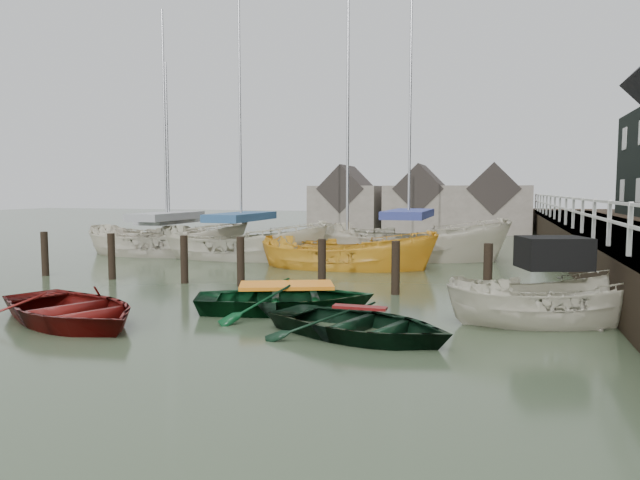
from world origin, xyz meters
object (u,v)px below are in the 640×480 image
(sailboat_a, at_px, (168,253))
(sailboat_e, at_px, (170,251))
(rowboat_green, at_px, (287,311))
(sailboat_b, at_px, (242,257))
(rowboat_red, at_px, (71,323))
(sailboat_d, at_px, (408,257))
(sailboat_c, at_px, (347,268))
(rowboat_dkgreen, at_px, (360,337))
(motorboat, at_px, (552,319))

(sailboat_a, height_order, sailboat_e, sailboat_a)
(rowboat_green, bearing_deg, sailboat_b, 9.04)
(rowboat_red, relative_size, sailboat_a, 0.37)
(rowboat_red, xyz_separation_m, sailboat_d, (4.97, 13.11, 0.06))
(rowboat_green, height_order, sailboat_c, sailboat_c)
(sailboat_b, relative_size, sailboat_d, 0.97)
(sailboat_b, relative_size, sailboat_e, 1.23)
(sailboat_d, height_order, sailboat_e, sailboat_d)
(rowboat_dkgreen, distance_m, motorboat, 4.13)
(rowboat_dkgreen, bearing_deg, sailboat_b, 53.33)
(sailboat_d, relative_size, sailboat_e, 1.27)
(rowboat_green, bearing_deg, rowboat_dkgreen, -151.23)
(rowboat_green, distance_m, rowboat_dkgreen, 2.72)
(sailboat_e, bearing_deg, sailboat_d, -96.43)
(rowboat_green, bearing_deg, rowboat_red, 100.98)
(sailboat_c, relative_size, sailboat_d, 0.90)
(motorboat, xyz_separation_m, sailboat_d, (-4.43, 10.25, -0.04))
(motorboat, bearing_deg, rowboat_dkgreen, 103.80)
(rowboat_green, height_order, sailboat_b, sailboat_b)
(rowboat_red, distance_m, sailboat_e, 13.22)
(motorboat, height_order, sailboat_b, sailboat_b)
(sailboat_b, bearing_deg, rowboat_dkgreen, -144.92)
(sailboat_b, height_order, sailboat_c, sailboat_b)
(sailboat_a, height_order, sailboat_d, sailboat_d)
(sailboat_e, bearing_deg, rowboat_green, -148.98)
(rowboat_red, height_order, motorboat, motorboat)
(sailboat_a, relative_size, sailboat_c, 1.06)
(rowboat_red, distance_m, motorboat, 9.83)
(motorboat, relative_size, sailboat_d, 0.39)
(rowboat_red, bearing_deg, rowboat_green, -32.70)
(sailboat_a, height_order, sailboat_b, sailboat_b)
(sailboat_e, bearing_deg, rowboat_dkgreen, -147.73)
(rowboat_green, xyz_separation_m, sailboat_e, (-9.04, 9.71, 0.06))
(motorboat, distance_m, sailboat_e, 17.33)
(rowboat_red, relative_size, sailboat_b, 0.36)
(motorboat, xyz_separation_m, sailboat_b, (-10.80, 8.38, -0.04))
(sailboat_d, bearing_deg, rowboat_red, 159.58)
(rowboat_red, relative_size, rowboat_green, 1.04)
(sailboat_d, bearing_deg, motorboat, -156.30)
(rowboat_red, height_order, rowboat_green, rowboat_red)
(rowboat_dkgreen, bearing_deg, sailboat_a, 63.80)
(rowboat_green, height_order, sailboat_a, sailboat_a)
(motorboat, relative_size, sailboat_e, 0.50)
(rowboat_dkgreen, distance_m, sailboat_c, 9.40)
(motorboat, bearing_deg, sailboat_a, 41.01)
(sailboat_d, bearing_deg, sailboat_b, 106.72)
(rowboat_green, relative_size, sailboat_a, 0.35)
(rowboat_red, distance_m, rowboat_dkgreen, 5.93)
(sailboat_e, bearing_deg, sailboat_a, -166.36)
(rowboat_green, relative_size, rowboat_dkgreen, 1.10)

